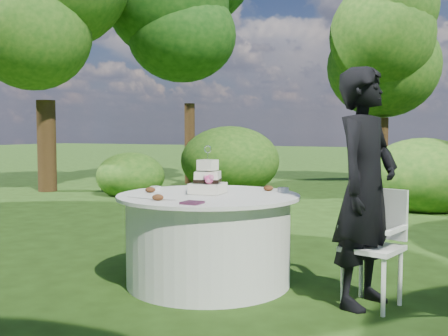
{
  "coord_description": "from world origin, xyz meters",
  "views": [
    {
      "loc": [
        2.13,
        -3.91,
        1.31
      ],
      "look_at": [
        0.15,
        0.0,
        1.0
      ],
      "focal_mm": 42.0,
      "sensor_mm": 36.0,
      "label": 1
    }
  ],
  "objects_px": {
    "chair": "(376,237)",
    "table": "(208,238)",
    "cake": "(208,181)",
    "napkins": "(192,203)",
    "guest": "(365,187)"
  },
  "relations": [
    {
      "from": "guest",
      "to": "table",
      "type": "height_order",
      "value": "guest"
    },
    {
      "from": "chair",
      "to": "table",
      "type": "bearing_deg",
      "value": -176.78
    },
    {
      "from": "cake",
      "to": "chair",
      "type": "relative_size",
      "value": 0.47
    },
    {
      "from": "guest",
      "to": "table",
      "type": "distance_m",
      "value": 1.41
    },
    {
      "from": "table",
      "to": "cake",
      "type": "distance_m",
      "value": 0.5
    },
    {
      "from": "napkins",
      "to": "guest",
      "type": "height_order",
      "value": "guest"
    },
    {
      "from": "napkins",
      "to": "guest",
      "type": "xyz_separation_m",
      "value": [
        1.14,
        0.61,
        0.11
      ]
    },
    {
      "from": "table",
      "to": "chair",
      "type": "bearing_deg",
      "value": 3.22
    },
    {
      "from": "guest",
      "to": "cake",
      "type": "relative_size",
      "value": 4.33
    },
    {
      "from": "table",
      "to": "chair",
      "type": "xyz_separation_m",
      "value": [
        1.4,
        0.08,
        0.13
      ]
    },
    {
      "from": "cake",
      "to": "chair",
      "type": "height_order",
      "value": "cake"
    },
    {
      "from": "guest",
      "to": "napkins",
      "type": "bearing_deg",
      "value": 133.06
    },
    {
      "from": "napkins",
      "to": "chair",
      "type": "xyz_separation_m",
      "value": [
        1.22,
        0.66,
        -0.26
      ]
    },
    {
      "from": "cake",
      "to": "chair",
      "type": "bearing_deg",
      "value": 2.29
    },
    {
      "from": "table",
      "to": "chair",
      "type": "relative_size",
      "value": 1.79
    }
  ]
}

